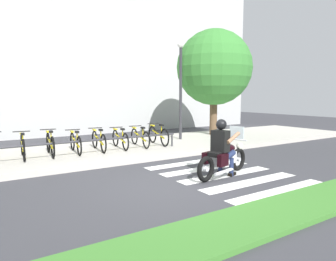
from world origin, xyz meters
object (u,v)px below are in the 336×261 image
at_px(rider, 222,144).
at_px(bicycle_2, 50,144).
at_px(bicycle_4, 99,140).
at_px(bicycle_3, 76,143).
at_px(tree_near_rack, 214,68).
at_px(motorcycle, 224,158).
at_px(bicycle_5, 120,139).
at_px(bicycle_6, 140,137).
at_px(street_lamp, 181,82).
at_px(bike_rack, 93,141).
at_px(bicycle_7, 158,135).
at_px(bicycle_1, 23,146).

relative_size(rider, bicycle_2, 0.84).
xyz_separation_m(rider, bicycle_2, (-3.12, 4.26, -0.30)).
height_order(rider, bicycle_4, rider).
bearing_deg(bicycle_2, bicycle_4, 0.04).
height_order(bicycle_3, tree_near_rack, tree_near_rack).
bearing_deg(bicycle_2, motorcycle, -52.99).
xyz_separation_m(bicycle_5, bicycle_6, (0.77, 0.00, 0.00)).
bearing_deg(rider, bicycle_3, 118.87).
xyz_separation_m(bicycle_5, street_lamp, (3.09, 0.76, 2.06)).
height_order(bicycle_6, bike_rack, bicycle_6).
distance_m(rider, bicycle_3, 4.87).
bearing_deg(tree_near_rack, bicycle_4, -169.12).
xyz_separation_m(bicycle_3, bicycle_4, (0.77, -0.00, 0.01)).
xyz_separation_m(bicycle_7, tree_near_rack, (3.71, 1.16, 2.74)).
height_order(rider, bike_rack, rider).
height_order(bicycle_5, bicycle_6, bicycle_6).
height_order(rider, bicycle_5, rider).
bearing_deg(tree_near_rack, rider, -129.43).
height_order(motorcycle, bike_rack, motorcycle).
relative_size(rider, bicycle_3, 0.85).
bearing_deg(street_lamp, motorcycle, -113.85).
relative_size(bicycle_4, tree_near_rack, 0.34).
bearing_deg(bicycle_1, tree_near_rack, 7.91).
xyz_separation_m(rider, bicycle_7, (0.74, 4.26, -0.30)).
bearing_deg(bicycle_4, motorcycle, -68.71).
relative_size(bicycle_2, bicycle_4, 1.00).
xyz_separation_m(motorcycle, bicycle_5, (-0.88, 4.24, 0.04)).
bearing_deg(bicycle_1, rider, -47.57).
relative_size(street_lamp, tree_near_rack, 0.84).
distance_m(bike_rack, street_lamp, 4.86).
distance_m(rider, bicycle_1, 5.77).
bearing_deg(bike_rack, bicycle_3, 124.77).
height_order(motorcycle, bicycle_6, motorcycle).
xyz_separation_m(bicycle_4, street_lamp, (3.86, 0.76, 2.06)).
bearing_deg(motorcycle, bike_rack, 118.95).
xyz_separation_m(rider, tree_near_rack, (4.45, 5.42, 2.44)).
relative_size(bicycle_1, bicycle_7, 1.01).
xyz_separation_m(bicycle_1, bicycle_3, (1.54, 0.00, -0.02)).
bearing_deg(bike_rack, motorcycle, -61.05).
relative_size(motorcycle, street_lamp, 0.48).
bearing_deg(rider, bike_rack, 117.92).
xyz_separation_m(bicycle_2, bicycle_4, (1.54, 0.00, -0.02)).
bearing_deg(rider, bicycle_1, 132.43).
distance_m(bicycle_6, bike_rack, 2.01).
bearing_deg(bicycle_4, bicycle_5, 0.03).
xyz_separation_m(motorcycle, bicycle_7, (0.66, 4.24, 0.06)).
relative_size(rider, street_lamp, 0.34).
xyz_separation_m(bicycle_1, street_lamp, (6.18, 0.76, 2.05)).
xyz_separation_m(bicycle_4, bike_rack, (-0.39, -0.55, 0.08)).
distance_m(bicycle_1, tree_near_rack, 8.86).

